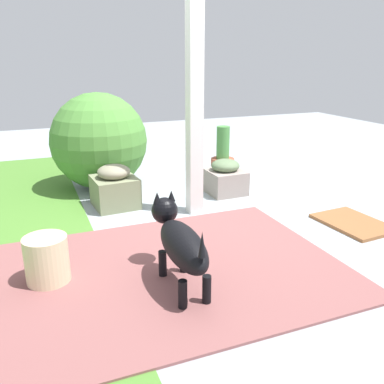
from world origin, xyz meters
The scene contains 10 objects.
ground_plane centered at (0.00, 0.00, 0.00)m, with size 12.00×12.00×0.00m, color #949CA2.
brick_path centered at (-0.78, 0.60, 0.01)m, with size 1.80×2.40×0.02m, color #844E4D.
porch_pillar centered at (0.27, -0.01, 1.16)m, with size 0.13×0.13×2.32m, color white.
stone_planter_nearest centered at (0.69, -0.54, 0.18)m, with size 0.43×0.40×0.39m.
stone_planter_mid centered at (0.72, 0.68, 0.20)m, with size 0.47×0.45×0.44m.
round_shrub centered at (1.44, 0.69, 0.54)m, with size 1.09×1.09×1.09m, color #4A8436.
terracotta_pot_tall centered at (1.53, -0.92, 0.21)m, with size 0.31×0.31×0.60m.
dog centered at (-0.98, 0.61, 0.33)m, with size 0.83×0.24×0.57m.
ceramic_urn centered at (-0.61, 1.42, 0.17)m, with size 0.29×0.29×0.34m, color beige.
doormat centered at (-0.58, -1.23, 0.01)m, with size 0.65×0.48×0.03m, color brown.
Camera 1 is at (-3.28, 1.46, 1.47)m, focal length 38.84 mm.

